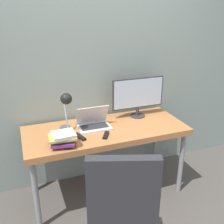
# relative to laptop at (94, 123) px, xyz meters

# --- Properties ---
(ground_plane) EXTENTS (12.00, 12.00, 0.00)m
(ground_plane) POSITION_rel_laptop_xyz_m (0.11, -0.40, -0.82)
(ground_plane) COLOR #514C47
(wall_back) EXTENTS (8.00, 0.05, 2.60)m
(wall_back) POSITION_rel_laptop_xyz_m (0.11, 0.34, 0.48)
(wall_back) COLOR gray
(wall_back) RESTS_ON ground_plane
(desk) EXTENTS (1.63, 0.68, 0.78)m
(desk) POSITION_rel_laptop_xyz_m (0.11, -0.06, -0.11)
(desk) COLOR #B77542
(desk) RESTS_ON ground_plane
(laptop) EXTENTS (0.32, 0.23, 0.22)m
(laptop) POSITION_rel_laptop_xyz_m (0.00, 0.00, 0.00)
(laptop) COLOR silver
(laptop) RESTS_ON desk
(monitor) EXTENTS (0.59, 0.17, 0.44)m
(monitor) POSITION_rel_laptop_xyz_m (0.55, 0.11, 0.20)
(monitor) COLOR #333338
(monitor) RESTS_ON desk
(desk_lamp) EXTENTS (0.11, 0.27, 0.42)m
(desk_lamp) POSITION_rel_laptop_xyz_m (-0.28, -0.06, 0.26)
(desk_lamp) COLOR #4C4C51
(desk_lamp) RESTS_ON desk
(office_chair) EXTENTS (0.62, 0.64, 1.09)m
(office_chair) POSITION_rel_laptop_xyz_m (-0.10, -1.00, -0.23)
(office_chair) COLOR black
(office_chair) RESTS_ON ground_plane
(book_stack) EXTENTS (0.25, 0.22, 0.13)m
(book_stack) POSITION_rel_laptop_xyz_m (-0.36, -0.27, 0.02)
(book_stack) COLOR #B2382D
(book_stack) RESTS_ON desk
(tv_remote) EXTENTS (0.08, 0.16, 0.02)m
(tv_remote) POSITION_rel_laptop_xyz_m (-0.19, -0.18, -0.04)
(tv_remote) COLOR black
(tv_remote) RESTS_ON desk
(media_remote) EXTENTS (0.11, 0.14, 0.02)m
(media_remote) POSITION_rel_laptop_xyz_m (0.05, -0.23, -0.04)
(media_remote) COLOR black
(media_remote) RESTS_ON desk
(game_controller) EXTENTS (0.13, 0.09, 0.04)m
(game_controller) POSITION_rel_laptop_xyz_m (-0.33, -0.31, -0.03)
(game_controller) COLOR black
(game_controller) RESTS_ON desk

